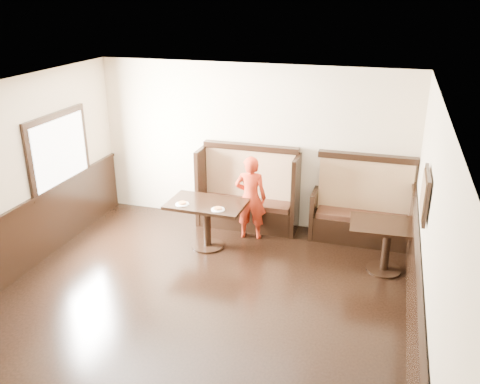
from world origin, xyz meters
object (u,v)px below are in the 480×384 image
at_px(booth_neighbor, 362,213).
at_px(booth_main, 248,197).
at_px(table_main, 207,213).
at_px(table_neighbor, 387,236).
at_px(child, 251,198).

bearing_deg(booth_neighbor, booth_main, 179.95).
relative_size(table_main, table_neighbor, 1.09).
height_order(booth_main, booth_neighbor, same).
bearing_deg(table_neighbor, booth_main, 154.57).
relative_size(booth_main, child, 1.22).
relative_size(booth_main, table_main, 1.41).
xyz_separation_m(booth_main, table_neighbor, (2.37, -0.96, 0.04)).
bearing_deg(child, table_neighbor, 159.49).
bearing_deg(booth_main, table_neighbor, -21.93).
bearing_deg(table_main, table_neighbor, 2.33).
bearing_deg(booth_neighbor, table_neighbor, -66.10).
bearing_deg(table_main, booth_main, 69.25).
bearing_deg(table_main, child, 44.80).
bearing_deg(child, booth_neighbor, -173.49).
distance_m(table_main, child, 0.80).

